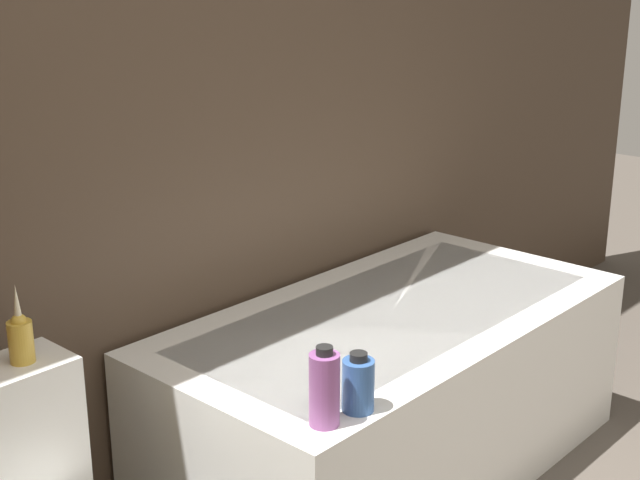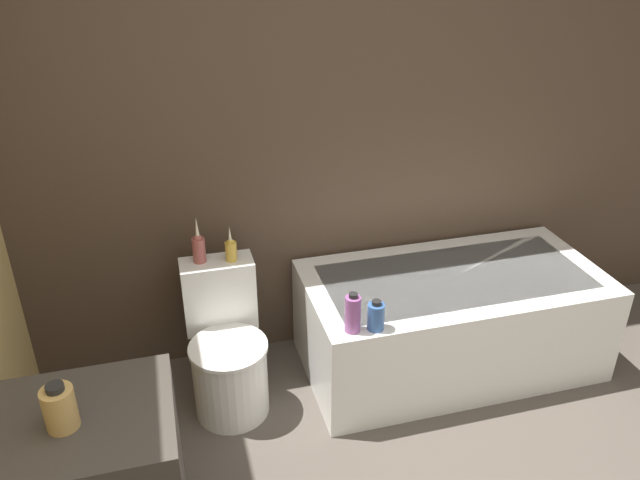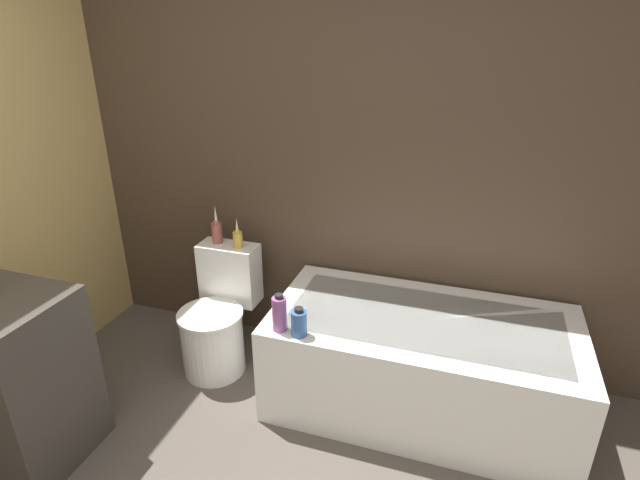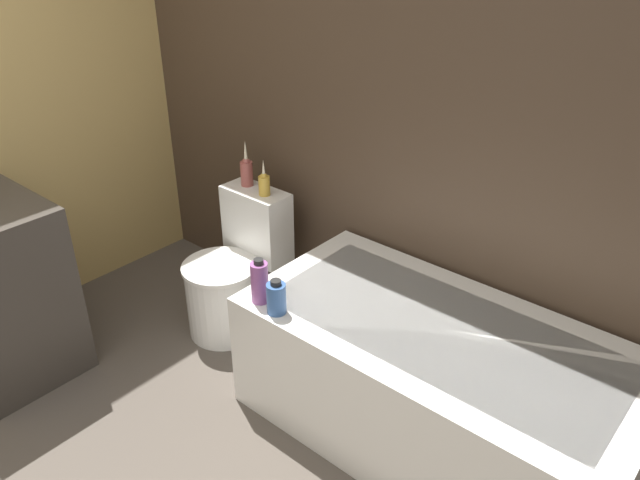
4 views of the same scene
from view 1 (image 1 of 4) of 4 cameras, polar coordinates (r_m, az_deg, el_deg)
wall_back_tiled at (r=2.45m, az=-13.92°, el=9.87°), size 6.40×0.06×2.60m
bathtub at (r=2.91m, az=4.55°, el=-9.56°), size 1.59×0.80×0.56m
vase_silver at (r=2.15m, az=-18.63°, el=-5.85°), size 0.06×0.06×0.19m
shampoo_bottle_tall at (r=2.10m, az=0.28°, el=-9.49°), size 0.07×0.07×0.20m
shampoo_bottle_short at (r=2.18m, az=2.46°, el=-9.21°), size 0.08×0.08×0.15m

